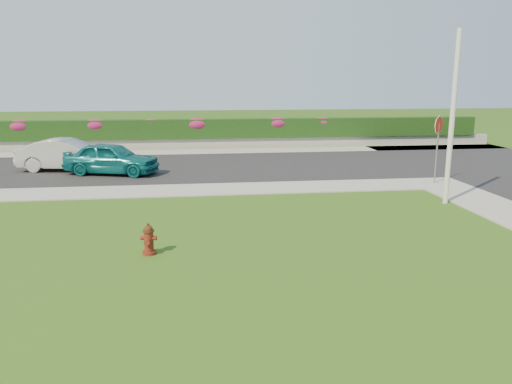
{
  "coord_description": "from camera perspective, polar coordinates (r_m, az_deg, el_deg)",
  "views": [
    {
      "loc": [
        -2.3,
        -8.7,
        3.85
      ],
      "look_at": [
        -0.61,
        4.44,
        0.9
      ],
      "focal_mm": 35.0,
      "sensor_mm": 36.0,
      "label": 1
    }
  ],
  "objects": [
    {
      "name": "hedge",
      "position": [
        29.45,
        -4.83,
        7.25
      ],
      "size": [
        32.0,
        0.9,
        1.1
      ],
      "primitive_type": "cube",
      "color": "black",
      "rests_on": "retaining_wall"
    },
    {
      "name": "street_far",
      "position": [
        23.18,
        -13.95,
        2.67
      ],
      "size": [
        26.0,
        8.0,
        0.04
      ],
      "primitive_type": "cube",
      "color": "black",
      "rests_on": "ground"
    },
    {
      "name": "sedan_silver",
      "position": [
        23.22,
        -20.68,
        4.02
      ],
      "size": [
        4.35,
        2.07,
        1.38
      ],
      "primitive_type": "imported",
      "rotation": [
        0.0,
        0.0,
        1.42
      ],
      "color": "#B4B5BC",
      "rests_on": "street_far"
    },
    {
      "name": "curb_corner",
      "position": [
        20.36,
        20.0,
        0.94
      ],
      "size": [
        2.0,
        2.0,
        0.04
      ],
      "primitive_type": "cube",
      "color": "gray",
      "rests_on": "ground"
    },
    {
      "name": "flower_clump_b",
      "position": [
        29.78,
        -17.83,
        7.29
      ],
      "size": [
        1.37,
        0.88,
        0.68
      ],
      "primitive_type": "ellipsoid",
      "color": "#AD1D5E",
      "rests_on": "hedge"
    },
    {
      "name": "flower_clump_f",
      "position": [
        30.31,
        7.59,
        7.94
      ],
      "size": [
        1.16,
        0.75,
        0.58
      ],
      "primitive_type": "ellipsoid",
      "color": "#AD1D5E",
      "rests_on": "hedge"
    },
    {
      "name": "fire_hydrant",
      "position": [
        11.58,
        -12.16,
        -5.35
      ],
      "size": [
        0.38,
        0.36,
        0.73
      ],
      "rotation": [
        0.0,
        0.0,
        -0.17
      ],
      "color": "#4C140B",
      "rests_on": "ground"
    },
    {
      "name": "flower_clump_c",
      "position": [
        29.38,
        -11.89,
        7.66
      ],
      "size": [
        1.1,
        0.71,
        0.55
      ],
      "primitive_type": "ellipsoid",
      "color": "#AD1D5E",
      "rests_on": "hedge"
    },
    {
      "name": "ground",
      "position": [
        9.78,
        6.98,
        -10.71
      ],
      "size": [
        120.0,
        120.0,
        0.0
      ],
      "primitive_type": "plane",
      "color": "black",
      "rests_on": "ground"
    },
    {
      "name": "stop_sign",
      "position": [
        20.05,
        20.11,
        6.32
      ],
      "size": [
        0.56,
        0.46,
        2.6
      ],
      "rotation": [
        0.0,
        0.0,
        0.29
      ],
      "color": "slate",
      "rests_on": "ground"
    },
    {
      "name": "flower_clump_e",
      "position": [
        29.72,
        2.42,
        7.87
      ],
      "size": [
        1.36,
        0.87,
        0.68
      ],
      "primitive_type": "ellipsoid",
      "color": "#AD1D5E",
      "rests_on": "hedge"
    },
    {
      "name": "flower_clump_a",
      "position": [
        30.78,
        -25.36,
        6.83
      ],
      "size": [
        1.41,
        0.91,
        0.71
      ],
      "primitive_type": "ellipsoid",
      "color": "#AD1D5E",
      "rests_on": "hedge"
    },
    {
      "name": "sidewalk_far",
      "position": [
        18.48,
        -18.73,
        -0.08
      ],
      "size": [
        24.0,
        2.0,
        0.04
      ],
      "primitive_type": "cube",
      "color": "gray",
      "rests_on": "ground"
    },
    {
      "name": "utility_pole",
      "position": [
        16.85,
        21.51,
        7.79
      ],
      "size": [
        0.16,
        0.16,
        5.41
      ],
      "primitive_type": "cylinder",
      "color": "silver",
      "rests_on": "ground"
    },
    {
      "name": "sidewalk_beyond",
      "position": [
        27.99,
        -4.64,
        4.65
      ],
      "size": [
        34.0,
        2.0,
        0.04
      ],
      "primitive_type": "cube",
      "color": "gray",
      "rests_on": "ground"
    },
    {
      "name": "retaining_wall",
      "position": [
        29.44,
        -4.79,
        5.58
      ],
      "size": [
        34.0,
        0.4,
        0.6
      ],
      "primitive_type": "cube",
      "color": "gray",
      "rests_on": "ground"
    },
    {
      "name": "flower_clump_d",
      "position": [
        29.3,
        -6.76,
        7.7
      ],
      "size": [
        1.43,
        0.92,
        0.72
      ],
      "primitive_type": "ellipsoid",
      "color": "#AD1D5E",
      "rests_on": "hedge"
    },
    {
      "name": "sedan_teal",
      "position": [
        21.69,
        -16.19,
        3.72
      ],
      "size": [
        4.2,
        2.66,
        1.33
      ],
      "primitive_type": "imported",
      "rotation": [
        0.0,
        0.0,
        1.27
      ],
      "color": "#0C5D62",
      "rests_on": "street_far"
    }
  ]
}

